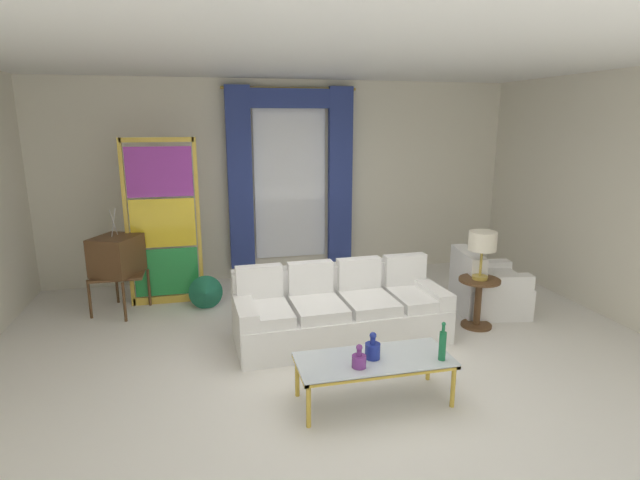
# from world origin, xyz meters

# --- Properties ---
(ground_plane) EXTENTS (16.00, 16.00, 0.00)m
(ground_plane) POSITION_xyz_m (0.00, 0.00, 0.00)
(ground_plane) COLOR white
(wall_rear) EXTENTS (8.00, 0.12, 3.00)m
(wall_rear) POSITION_xyz_m (0.00, 3.06, 1.50)
(wall_rear) COLOR silver
(wall_rear) RESTS_ON ground
(wall_right) EXTENTS (0.12, 7.00, 3.00)m
(wall_right) POSITION_xyz_m (3.66, 0.60, 1.50)
(wall_right) COLOR silver
(wall_right) RESTS_ON ground
(ceiling_slab) EXTENTS (8.00, 7.60, 0.04)m
(ceiling_slab) POSITION_xyz_m (0.00, 0.80, 3.02)
(ceiling_slab) COLOR white
(curtained_window) EXTENTS (2.00, 0.17, 2.70)m
(curtained_window) POSITION_xyz_m (0.08, 2.89, 1.74)
(curtained_window) COLOR white
(curtained_window) RESTS_ON ground
(couch_white_long) EXTENTS (2.37, 1.00, 0.86)m
(couch_white_long) POSITION_xyz_m (0.18, 0.51, 0.31)
(couch_white_long) COLOR white
(couch_white_long) RESTS_ON ground
(coffee_table) EXTENTS (1.34, 0.56, 0.41)m
(coffee_table) POSITION_xyz_m (0.12, -0.87, 0.37)
(coffee_table) COLOR silver
(coffee_table) RESTS_ON ground
(bottle_blue_decanter) EXTENTS (0.13, 0.13, 0.24)m
(bottle_blue_decanter) POSITION_xyz_m (0.10, -0.86, 0.49)
(bottle_blue_decanter) COLOR navy
(bottle_blue_decanter) RESTS_ON coffee_table
(bottle_crystal_tall) EXTENTS (0.06, 0.06, 0.35)m
(bottle_crystal_tall) POSITION_xyz_m (0.67, -1.03, 0.55)
(bottle_crystal_tall) COLOR #196B3D
(bottle_crystal_tall) RESTS_ON coffee_table
(bottle_amber_squat) EXTENTS (0.12, 0.12, 0.20)m
(bottle_amber_squat) POSITION_xyz_m (-0.06, -0.99, 0.48)
(bottle_amber_squat) COLOR #753384
(bottle_amber_squat) RESTS_ON coffee_table
(vintage_tv) EXTENTS (0.71, 0.75, 1.35)m
(vintage_tv) POSITION_xyz_m (-2.34, 1.89, 0.73)
(vintage_tv) COLOR brown
(vintage_tv) RESTS_ON ground
(armchair_white) EXTENTS (0.94, 0.93, 0.80)m
(armchair_white) POSITION_xyz_m (2.23, 0.84, 0.29)
(armchair_white) COLOR white
(armchair_white) RESTS_ON ground
(stained_glass_divider) EXTENTS (0.95, 0.05, 2.20)m
(stained_glass_divider) POSITION_xyz_m (-1.77, 2.09, 1.06)
(stained_glass_divider) COLOR gold
(stained_glass_divider) RESTS_ON ground
(peacock_figurine) EXTENTS (0.44, 0.60, 0.50)m
(peacock_figurine) POSITION_xyz_m (-1.28, 1.70, 0.22)
(peacock_figurine) COLOR beige
(peacock_figurine) RESTS_ON ground
(round_side_table) EXTENTS (0.48, 0.48, 0.59)m
(round_side_table) POSITION_xyz_m (1.86, 0.40, 0.36)
(round_side_table) COLOR brown
(round_side_table) RESTS_ON ground
(table_lamp_brass) EXTENTS (0.32, 0.32, 0.57)m
(table_lamp_brass) POSITION_xyz_m (1.86, 0.40, 1.03)
(table_lamp_brass) COLOR #B29338
(table_lamp_brass) RESTS_ON round_side_table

